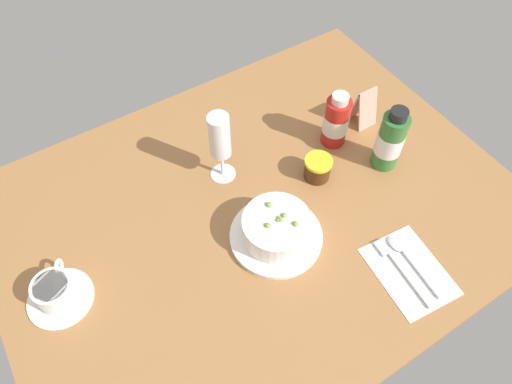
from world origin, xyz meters
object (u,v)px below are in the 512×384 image
(porridge_bowl, at_px, (276,229))
(sauce_bottle_green, at_px, (390,141))
(wine_glass, at_px, (220,139))
(coffee_cup, at_px, (56,292))
(sauce_bottle_red, at_px, (336,121))
(jam_jar, at_px, (318,168))
(cutlery_setting, at_px, (408,269))
(menu_card, at_px, (364,107))

(porridge_bowl, xyz_separation_m, sauce_bottle_green, (0.33, 0.04, 0.04))
(porridge_bowl, bearing_deg, wine_glass, 92.49)
(coffee_cup, distance_m, sauce_bottle_red, 0.70)
(wine_glass, bearing_deg, jam_jar, -33.65)
(porridge_bowl, relative_size, cutlery_setting, 1.04)
(coffee_cup, relative_size, jam_jar, 2.01)
(cutlery_setting, distance_m, jam_jar, 0.29)
(wine_glass, distance_m, menu_card, 0.38)
(cutlery_setting, relative_size, sauce_bottle_red, 1.28)
(cutlery_setting, relative_size, sauce_bottle_green, 1.12)
(wine_glass, bearing_deg, menu_card, -6.06)
(jam_jar, bearing_deg, cutlery_setting, -87.41)
(porridge_bowl, relative_size, wine_glass, 1.06)
(wine_glass, bearing_deg, cutlery_setting, -64.83)
(sauce_bottle_green, distance_m, menu_card, 0.14)
(menu_card, bearing_deg, coffee_cup, -175.91)
(sauce_bottle_red, xyz_separation_m, menu_card, (0.10, 0.01, -0.01))
(porridge_bowl, bearing_deg, coffee_cup, 165.54)
(jam_jar, distance_m, sauce_bottle_red, 0.12)
(cutlery_setting, bearing_deg, wine_glass, 115.17)
(porridge_bowl, relative_size, menu_card, 1.88)
(cutlery_setting, bearing_deg, menu_card, 63.51)
(menu_card, bearing_deg, porridge_bowl, -155.63)
(coffee_cup, xyz_separation_m, menu_card, (0.79, 0.06, 0.02))
(cutlery_setting, xyz_separation_m, coffee_cup, (-0.61, 0.31, 0.03))
(wine_glass, distance_m, sauce_bottle_green, 0.38)
(coffee_cup, xyz_separation_m, sauce_bottle_red, (0.69, 0.04, 0.04))
(wine_glass, xyz_separation_m, jam_jar, (0.18, -0.12, -0.09))
(coffee_cup, bearing_deg, cutlery_setting, -27.17)
(wine_glass, height_order, menu_card, wine_glass)
(cutlery_setting, distance_m, sauce_bottle_green, 0.29)
(jam_jar, xyz_separation_m, sauce_bottle_red, (0.10, 0.07, 0.04))
(wine_glass, xyz_separation_m, sauce_bottle_green, (0.33, -0.17, -0.04))
(cutlery_setting, distance_m, wine_glass, 0.47)
(jam_jar, bearing_deg, coffee_cup, 177.82)
(porridge_bowl, relative_size, sauce_bottle_red, 1.33)
(porridge_bowl, relative_size, coffee_cup, 1.53)
(cutlery_setting, height_order, sauce_bottle_red, sauce_bottle_red)
(jam_jar, xyz_separation_m, sauce_bottle_green, (0.16, -0.05, 0.05))
(coffee_cup, xyz_separation_m, jam_jar, (0.60, -0.02, -0.00))
(wine_glass, bearing_deg, sauce_bottle_green, -27.02)
(cutlery_setting, xyz_separation_m, wine_glass, (-0.19, 0.41, 0.12))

